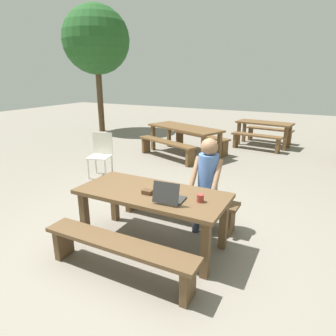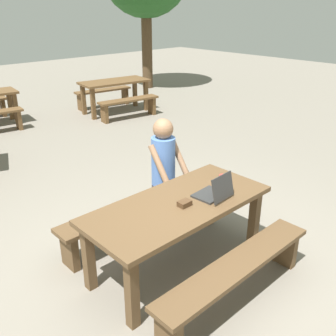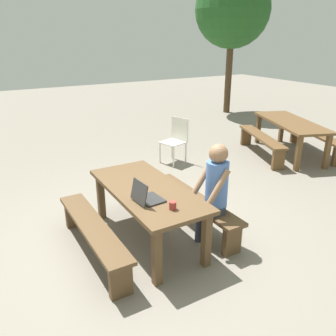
# 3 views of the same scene
# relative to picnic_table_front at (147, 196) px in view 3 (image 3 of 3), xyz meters

# --- Properties ---
(ground_plane) EXTENTS (30.00, 30.00, 0.00)m
(ground_plane) POSITION_rel_picnic_table_front_xyz_m (0.00, 0.00, -0.62)
(ground_plane) COLOR gray
(picnic_table_front) EXTENTS (1.87, 0.84, 0.73)m
(picnic_table_front) POSITION_rel_picnic_table_front_xyz_m (0.00, 0.00, 0.00)
(picnic_table_front) COLOR brown
(picnic_table_front) RESTS_ON ground
(bench_near) EXTENTS (1.83, 0.30, 0.43)m
(bench_near) POSITION_rel_picnic_table_front_xyz_m (0.00, -0.73, -0.30)
(bench_near) COLOR brown
(bench_near) RESTS_ON ground
(bench_far) EXTENTS (1.83, 0.30, 0.43)m
(bench_far) POSITION_rel_picnic_table_front_xyz_m (0.00, 0.73, -0.30)
(bench_far) COLOR brown
(bench_far) RESTS_ON ground
(laptop) EXTENTS (0.33, 0.32, 0.26)m
(laptop) POSITION_rel_picnic_table_front_xyz_m (0.33, -0.17, 0.17)
(laptop) COLOR #2D2D2D
(laptop) RESTS_ON picnic_table_front
(small_pouch) EXTENTS (0.12, 0.09, 0.05)m
(small_pouch) POSITION_rel_picnic_table_front_xyz_m (-0.01, -0.09, 0.13)
(small_pouch) COLOR #4C331E
(small_pouch) RESTS_ON picnic_table_front
(coffee_mug) EXTENTS (0.08, 0.08, 0.09)m
(coffee_mug) POSITION_rel_picnic_table_front_xyz_m (0.64, -0.01, 0.15)
(coffee_mug) COLOR #99332D
(coffee_mug) RESTS_ON picnic_table_front
(person_seated) EXTENTS (0.39, 0.40, 1.31)m
(person_seated) POSITION_rel_picnic_table_front_xyz_m (0.47, 0.69, 0.14)
(person_seated) COLOR #333847
(person_seated) RESTS_ON ground
(plastic_chair) EXTENTS (0.55, 0.55, 0.92)m
(plastic_chair) POSITION_rel_picnic_table_front_xyz_m (-2.35, 1.87, -0.13)
(plastic_chair) COLOR silver
(plastic_chair) RESTS_ON ground
(picnic_table_distant) EXTENTS (2.28, 1.52, 0.76)m
(picnic_table_distant) POSITION_rel_picnic_table_front_xyz_m (-1.48, 4.28, 0.03)
(picnic_table_distant) COLOR brown
(picnic_table_distant) RESTS_ON ground
(bench_distant_south) EXTENTS (1.90, 0.97, 0.47)m
(bench_distant_south) POSITION_rel_picnic_table_front_xyz_m (-1.72, 3.68, -0.27)
(bench_distant_south) COLOR brown
(bench_distant_south) RESTS_ON ground
(bench_distant_north) EXTENTS (1.90, 0.97, 0.47)m
(bench_distant_north) POSITION_rel_picnic_table_front_xyz_m (-1.25, 4.89, -0.27)
(bench_distant_north) COLOR brown
(bench_distant_north) RESTS_ON ground
(tree_left) EXTENTS (2.37, 2.37, 4.45)m
(tree_left) POSITION_rel_picnic_table_front_xyz_m (-5.76, 6.04, 2.62)
(tree_left) COLOR #4C3823
(tree_left) RESTS_ON ground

